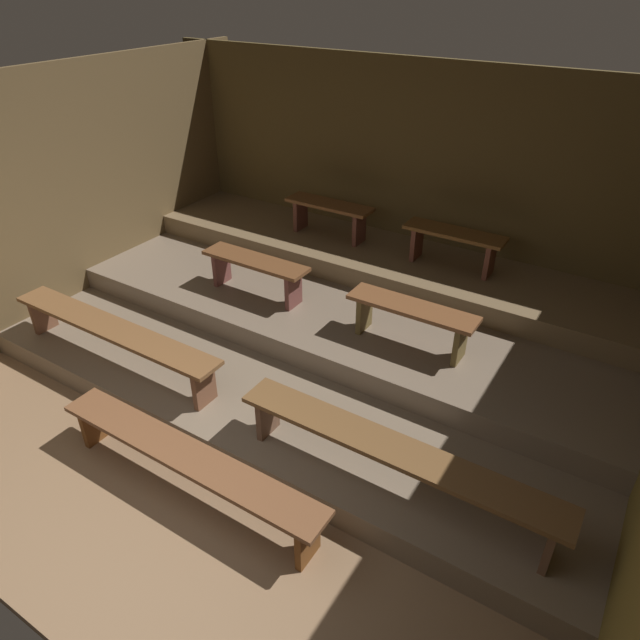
{
  "coord_description": "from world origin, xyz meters",
  "views": [
    {
      "loc": [
        2.48,
        -1.1,
        3.39
      ],
      "look_at": [
        0.04,
        2.74,
        0.54
      ],
      "focal_mm": 31.97,
      "sensor_mm": 36.0,
      "label": 1
    }
  ],
  "objects_px": {
    "bench_upper_left": "(329,212)",
    "bench_lower_left": "(113,333)",
    "bench_floor_center": "(187,460)",
    "bench_upper_right": "(454,241)",
    "bench_middle_right": "(411,315)",
    "bench_middle_left": "(255,268)",
    "bench_lower_right": "(394,455)"
  },
  "relations": [
    {
      "from": "bench_lower_left",
      "to": "bench_middle_left",
      "type": "distance_m",
      "value": 1.53
    },
    {
      "from": "bench_lower_left",
      "to": "bench_middle_left",
      "type": "relative_size",
      "value": 2.04
    },
    {
      "from": "bench_middle_right",
      "to": "bench_upper_left",
      "type": "xyz_separation_m",
      "value": [
        -1.62,
        1.25,
        0.22
      ]
    },
    {
      "from": "bench_middle_right",
      "to": "bench_upper_left",
      "type": "distance_m",
      "value": 2.06
    },
    {
      "from": "bench_middle_left",
      "to": "bench_upper_right",
      "type": "height_order",
      "value": "bench_upper_right"
    },
    {
      "from": "bench_lower_right",
      "to": "bench_middle_right",
      "type": "height_order",
      "value": "bench_middle_right"
    },
    {
      "from": "bench_floor_center",
      "to": "bench_lower_right",
      "type": "distance_m",
      "value": 1.5
    },
    {
      "from": "bench_middle_right",
      "to": "bench_upper_right",
      "type": "distance_m",
      "value": 1.27
    },
    {
      "from": "bench_floor_center",
      "to": "bench_upper_left",
      "type": "distance_m",
      "value": 3.48
    },
    {
      "from": "bench_lower_left",
      "to": "bench_middle_right",
      "type": "xyz_separation_m",
      "value": [
        2.28,
        1.42,
        0.2
      ]
    },
    {
      "from": "bench_upper_left",
      "to": "bench_lower_left",
      "type": "bearing_deg",
      "value": -103.78
    },
    {
      "from": "bench_middle_right",
      "to": "bench_upper_right",
      "type": "height_order",
      "value": "bench_upper_right"
    },
    {
      "from": "bench_lower_left",
      "to": "bench_middle_right",
      "type": "height_order",
      "value": "bench_middle_right"
    },
    {
      "from": "bench_lower_right",
      "to": "bench_middle_left",
      "type": "relative_size",
      "value": 2.04
    },
    {
      "from": "bench_lower_left",
      "to": "bench_lower_right",
      "type": "distance_m",
      "value": 2.81
    },
    {
      "from": "bench_middle_right",
      "to": "bench_upper_left",
      "type": "bearing_deg",
      "value": 142.49
    },
    {
      "from": "bench_lower_left",
      "to": "bench_lower_right",
      "type": "height_order",
      "value": "same"
    },
    {
      "from": "bench_lower_right",
      "to": "bench_middle_right",
      "type": "xyz_separation_m",
      "value": [
        -0.54,
        1.42,
        0.2
      ]
    },
    {
      "from": "bench_middle_left",
      "to": "bench_middle_right",
      "type": "height_order",
      "value": "same"
    },
    {
      "from": "bench_lower_left",
      "to": "bench_upper_right",
      "type": "xyz_separation_m",
      "value": [
        2.16,
        2.67,
        0.42
      ]
    },
    {
      "from": "bench_floor_center",
      "to": "bench_upper_right",
      "type": "xyz_separation_m",
      "value": [
        0.68,
        3.31,
        0.64
      ]
    },
    {
      "from": "bench_middle_left",
      "to": "bench_upper_right",
      "type": "bearing_deg",
      "value": 37.51
    },
    {
      "from": "bench_lower_right",
      "to": "bench_upper_right",
      "type": "height_order",
      "value": "bench_upper_right"
    },
    {
      "from": "bench_floor_center",
      "to": "bench_lower_right",
      "type": "bearing_deg",
      "value": 25.85
    },
    {
      "from": "bench_floor_center",
      "to": "bench_upper_right",
      "type": "relative_size",
      "value": 2.26
    },
    {
      "from": "bench_floor_center",
      "to": "bench_middle_left",
      "type": "xyz_separation_m",
      "value": [
        -0.95,
        2.07,
        0.42
      ]
    },
    {
      "from": "bench_floor_center",
      "to": "bench_middle_right",
      "type": "xyz_separation_m",
      "value": [
        0.79,
        2.07,
        0.42
      ]
    },
    {
      "from": "bench_lower_right",
      "to": "bench_upper_left",
      "type": "height_order",
      "value": "bench_upper_left"
    },
    {
      "from": "bench_middle_left",
      "to": "bench_upper_left",
      "type": "relative_size",
      "value": 1.13
    },
    {
      "from": "bench_floor_center",
      "to": "bench_lower_left",
      "type": "relative_size",
      "value": 0.98
    },
    {
      "from": "bench_middle_right",
      "to": "bench_middle_left",
      "type": "bearing_deg",
      "value": 180.0
    },
    {
      "from": "bench_lower_left",
      "to": "bench_upper_right",
      "type": "relative_size",
      "value": 2.3
    }
  ]
}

